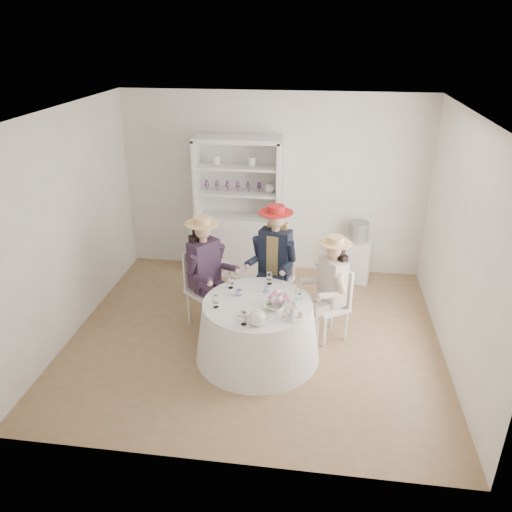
# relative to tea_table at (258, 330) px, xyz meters

# --- Properties ---
(ground) EXTENTS (4.50, 4.50, 0.00)m
(ground) POSITION_rel_tea_table_xyz_m (-0.08, 0.39, -0.35)
(ground) COLOR olive
(ground) RESTS_ON ground
(ceiling) EXTENTS (4.50, 4.50, 0.00)m
(ceiling) POSITION_rel_tea_table_xyz_m (-0.08, 0.39, 2.35)
(ceiling) COLOR white
(ceiling) RESTS_ON wall_back
(wall_back) EXTENTS (4.50, 0.00, 4.50)m
(wall_back) POSITION_rel_tea_table_xyz_m (-0.08, 2.39, 1.00)
(wall_back) COLOR silver
(wall_back) RESTS_ON ground
(wall_front) EXTENTS (4.50, 0.00, 4.50)m
(wall_front) POSITION_rel_tea_table_xyz_m (-0.08, -1.61, 1.00)
(wall_front) COLOR silver
(wall_front) RESTS_ON ground
(wall_left) EXTENTS (0.00, 4.50, 4.50)m
(wall_left) POSITION_rel_tea_table_xyz_m (-2.33, 0.39, 1.00)
(wall_left) COLOR silver
(wall_left) RESTS_ON ground
(wall_right) EXTENTS (0.00, 4.50, 4.50)m
(wall_right) POSITION_rel_tea_table_xyz_m (2.17, 0.39, 1.00)
(wall_right) COLOR silver
(wall_right) RESTS_ON ground
(tea_table) EXTENTS (1.43, 1.43, 0.71)m
(tea_table) POSITION_rel_tea_table_xyz_m (0.00, 0.00, 0.00)
(tea_table) COLOR white
(tea_table) RESTS_ON ground
(hutch) EXTENTS (1.34, 0.73, 2.10)m
(hutch) POSITION_rel_tea_table_xyz_m (-0.57, 2.16, 0.39)
(hutch) COLOR silver
(hutch) RESTS_ON ground
(side_table) EXTENTS (0.47, 0.47, 0.63)m
(side_table) POSITION_rel_tea_table_xyz_m (1.21, 2.14, -0.04)
(side_table) COLOR silver
(side_table) RESTS_ON ground
(hatbox) EXTENTS (0.28, 0.28, 0.28)m
(hatbox) POSITION_rel_tea_table_xyz_m (1.21, 2.14, 0.42)
(hatbox) COLOR black
(hatbox) RESTS_ON side_table
(guest_left) EXTENTS (0.63, 0.60, 1.46)m
(guest_left) POSITION_rel_tea_table_xyz_m (-0.73, 0.60, 0.47)
(guest_left) COLOR silver
(guest_left) RESTS_ON ground
(guest_mid) EXTENTS (0.57, 0.61, 1.52)m
(guest_mid) POSITION_rel_tea_table_xyz_m (0.09, 0.94, 0.51)
(guest_mid) COLOR silver
(guest_mid) RESTS_ON ground
(guest_right) EXTENTS (0.58, 0.54, 1.34)m
(guest_right) POSITION_rel_tea_table_xyz_m (0.81, 0.49, 0.41)
(guest_right) COLOR silver
(guest_right) RESTS_ON ground
(spare_chair) EXTENTS (0.61, 0.61, 1.04)m
(spare_chair) POSITION_rel_tea_table_xyz_m (-0.86, 1.25, 0.21)
(spare_chair) COLOR silver
(spare_chair) RESTS_ON ground
(teacup_a) EXTENTS (0.08, 0.08, 0.06)m
(teacup_a) POSITION_rel_tea_table_xyz_m (-0.24, 0.13, 0.39)
(teacup_a) COLOR white
(teacup_a) RESTS_ON tea_table
(teacup_b) EXTENTS (0.07, 0.07, 0.06)m
(teacup_b) POSITION_rel_tea_table_xyz_m (0.07, 0.26, 0.39)
(teacup_b) COLOR white
(teacup_b) RESTS_ON tea_table
(teacup_c) EXTENTS (0.11, 0.11, 0.07)m
(teacup_c) POSITION_rel_tea_table_xyz_m (0.28, 0.09, 0.39)
(teacup_c) COLOR white
(teacup_c) RESTS_ON tea_table
(flower_bowl) EXTENTS (0.26, 0.26, 0.05)m
(flower_bowl) POSITION_rel_tea_table_xyz_m (0.19, -0.11, 0.38)
(flower_bowl) COLOR white
(flower_bowl) RESTS_ON tea_table
(flower_arrangement) EXTENTS (0.19, 0.19, 0.07)m
(flower_arrangement) POSITION_rel_tea_table_xyz_m (0.23, -0.03, 0.45)
(flower_arrangement) COLOR #D269A5
(flower_arrangement) RESTS_ON tea_table
(table_teapot) EXTENTS (0.25, 0.18, 0.19)m
(table_teapot) POSITION_rel_tea_table_xyz_m (0.06, -0.44, 0.44)
(table_teapot) COLOR white
(table_teapot) RESTS_ON tea_table
(sandwich_plate) EXTENTS (0.23, 0.23, 0.05)m
(sandwich_plate) POSITION_rel_tea_table_xyz_m (-0.09, -0.30, 0.37)
(sandwich_plate) COLOR white
(sandwich_plate) RESTS_ON tea_table
(cupcake_stand) EXTENTS (0.25, 0.25, 0.23)m
(cupcake_stand) POSITION_rel_tea_table_xyz_m (0.41, -0.26, 0.44)
(cupcake_stand) COLOR white
(cupcake_stand) RESTS_ON tea_table
(stemware_set) EXTENTS (0.96, 1.00, 0.15)m
(stemware_set) POSITION_rel_tea_table_xyz_m (-0.00, 0.00, 0.43)
(stemware_set) COLOR white
(stemware_set) RESTS_ON tea_table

